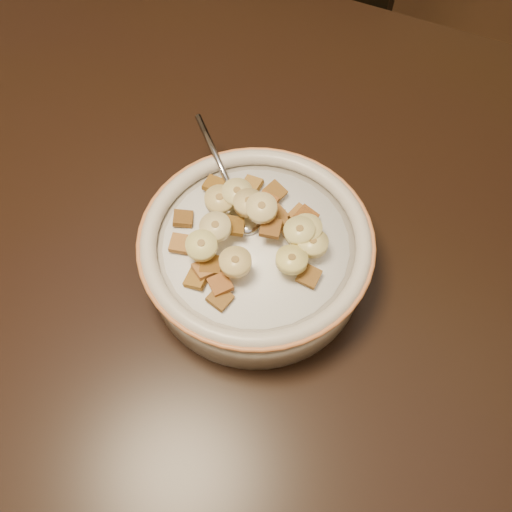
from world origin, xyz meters
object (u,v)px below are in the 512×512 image
at_px(chair, 267,31).
at_px(cereal_bowl, 256,257).
at_px(spoon, 242,214).
at_px(table, 164,211).

distance_m(chair, cereal_bowl, 0.78).
bearing_deg(spoon, cereal_bowl, 90.00).
bearing_deg(spoon, chair, -116.21).
relative_size(table, cereal_bowl, 6.11).
bearing_deg(spoon, table, -54.22).
distance_m(cereal_bowl, spoon, 0.05).
distance_m(table, chair, 0.69).
distance_m(chair, spoon, 0.76).
bearing_deg(cereal_bowl, spoon, 137.05).
xyz_separation_m(cereal_bowl, spoon, (-0.03, 0.02, 0.03)).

